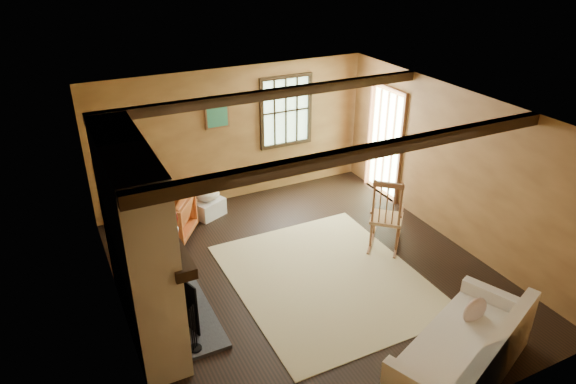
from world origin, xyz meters
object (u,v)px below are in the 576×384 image
fireplace (140,247)px  armchair (167,218)px  laundry_basket (209,208)px  rocking_chair (386,217)px  sofa (466,355)px

fireplace → armchair: size_ratio=3.16×
fireplace → laundry_basket: (1.52, 2.28, -0.95)m
rocking_chair → fireplace: bearing=45.3°
armchair → fireplace: bearing=13.5°
sofa → armchair: sofa is taller
sofa → laundry_basket: sofa is taller
rocking_chair → armchair: size_ratio=1.52×
sofa → rocking_chair: bearing=50.9°
rocking_chair → sofa: rocking_chair is taller
sofa → armchair: size_ratio=2.77×
armchair → rocking_chair: bearing=94.5°
rocking_chair → sofa: 2.70m
rocking_chair → laundry_basket: size_ratio=2.32×
fireplace → armchair: fireplace is taller
fireplace → armchair: bearing=69.1°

